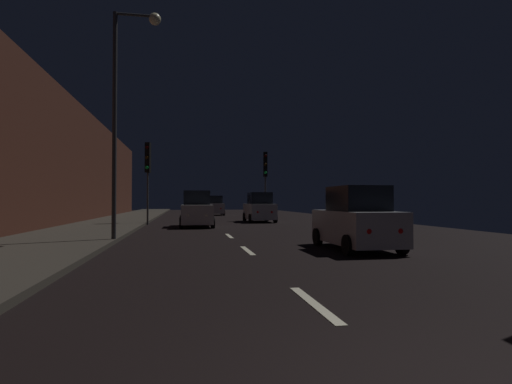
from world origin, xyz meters
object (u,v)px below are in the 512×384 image
(traffic_light_far_left, at_px, (148,165))
(car_approaching_headlights, at_px, (196,210))
(car_parked_right_far, at_px, (259,208))
(traffic_light_far_right, at_px, (265,170))
(car_distant_taillights, at_px, (215,206))
(streetlamp_overhead, at_px, (127,92))
(car_parked_right_near, at_px, (356,221))

(traffic_light_far_left, distance_m, car_approaching_headlights, 4.76)
(car_approaching_headlights, xyz_separation_m, car_parked_right_far, (4.61, 4.86, 0.01))
(traffic_light_far_right, distance_m, car_distant_taillights, 13.09)
(streetlamp_overhead, relative_size, car_distant_taillights, 2.08)
(traffic_light_far_right, distance_m, streetlamp_overhead, 17.61)
(car_parked_right_near, relative_size, car_distant_taillights, 0.97)
(traffic_light_far_left, bearing_deg, car_approaching_headlights, 64.65)
(traffic_light_far_left, height_order, streetlamp_overhead, streetlamp_overhead)
(traffic_light_far_left, relative_size, car_distant_taillights, 1.28)
(car_parked_right_far, relative_size, car_distant_taillights, 1.03)
(traffic_light_far_right, bearing_deg, traffic_light_far_left, -54.81)
(traffic_light_far_left, xyz_separation_m, car_distant_taillights, (5.41, 16.68, -2.86))
(car_distant_taillights, bearing_deg, streetlamp_overhead, 169.45)
(traffic_light_far_left, distance_m, car_parked_right_far, 8.47)
(traffic_light_far_right, xyz_separation_m, streetlamp_overhead, (-8.18, -15.51, 1.61))
(car_approaching_headlights, bearing_deg, traffic_light_far_left, -128.77)
(car_parked_right_near, distance_m, car_distant_taillights, 31.28)
(car_parked_right_near, bearing_deg, car_approaching_headlights, 20.82)
(streetlamp_overhead, relative_size, car_parked_right_near, 2.15)
(car_parked_right_far, xyz_separation_m, car_distant_taillights, (-2.18, 14.21, -0.03))
(traffic_light_far_right, height_order, car_distant_taillights, traffic_light_far_right)
(car_approaching_headlights, bearing_deg, streetlamp_overhead, -17.37)
(car_parked_right_near, xyz_separation_m, car_distant_taillights, (-2.18, 31.20, 0.03))
(traffic_light_far_left, relative_size, car_parked_right_near, 1.33)
(car_approaching_headlights, distance_m, car_parked_right_far, 6.70)
(traffic_light_far_left, distance_m, car_distant_taillights, 17.77)
(streetlamp_overhead, relative_size, car_approaching_headlights, 2.02)
(streetlamp_overhead, height_order, car_parked_right_near, streetlamp_overhead)
(car_approaching_headlights, distance_m, car_distant_taillights, 19.23)
(streetlamp_overhead, height_order, car_approaching_headlights, streetlamp_overhead)
(car_approaching_headlights, distance_m, car_parked_right_near, 12.98)
(traffic_light_far_left, distance_m, car_parked_right_near, 16.64)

